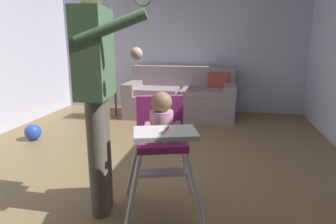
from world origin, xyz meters
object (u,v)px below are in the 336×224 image
(couch, at_px, (181,98))
(sippy_cup, at_px, (102,85))
(high_chair, at_px, (161,131))
(adult_standing, at_px, (97,89))
(side_table, at_px, (103,96))
(toy_ball_second, at_px, (33,132))

(couch, distance_m, sippy_cup, 1.38)
(couch, bearing_deg, high_chair, 5.38)
(adult_standing, xyz_separation_m, sippy_cup, (-1.13, 2.70, -0.40))
(sippy_cup, bearing_deg, high_chair, -58.92)
(sippy_cup, bearing_deg, adult_standing, -67.28)
(adult_standing, relative_size, side_table, 3.30)
(couch, xyz_separation_m, adult_standing, (-0.18, -3.07, 0.64))
(couch, xyz_separation_m, high_chair, (0.28, -3.01, 0.33))
(side_table, relative_size, sippy_cup, 5.20)
(side_table, distance_m, sippy_cup, 0.19)
(couch, xyz_separation_m, sippy_cup, (-1.31, -0.37, 0.24))
(high_chair, relative_size, side_table, 1.86)
(sippy_cup, bearing_deg, couch, 15.77)
(couch, height_order, side_table, couch)
(high_chair, bearing_deg, adult_standing, -99.56)
(toy_ball_second, xyz_separation_m, side_table, (0.47, 1.29, 0.27))
(adult_standing, distance_m, sippy_cup, 2.96)
(couch, relative_size, toy_ball_second, 8.60)
(high_chair, height_order, toy_ball_second, high_chair)
(couch, relative_size, high_chair, 1.95)
(toy_ball_second, bearing_deg, couch, 42.91)
(high_chair, relative_size, adult_standing, 0.56)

